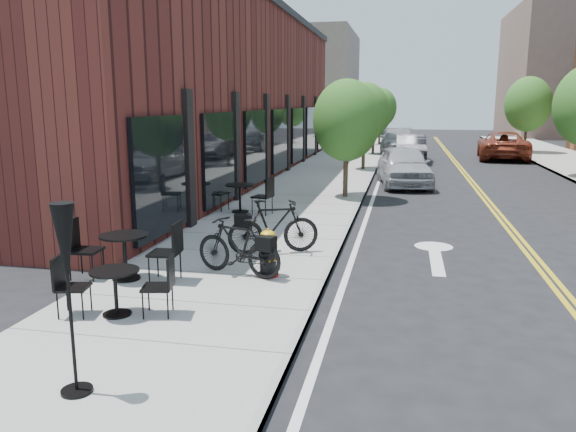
# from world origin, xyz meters

# --- Properties ---
(ground) EXTENTS (120.00, 120.00, 0.00)m
(ground) POSITION_xyz_m (0.00, 0.00, 0.00)
(ground) COLOR black
(ground) RESTS_ON ground
(sidewalk_near) EXTENTS (4.00, 70.00, 0.12)m
(sidewalk_near) POSITION_xyz_m (-2.00, 10.00, 0.06)
(sidewalk_near) COLOR #9E9B93
(sidewalk_near) RESTS_ON ground
(building_near) EXTENTS (5.00, 28.00, 7.00)m
(building_near) POSITION_xyz_m (-6.50, 14.00, 3.50)
(building_near) COLOR #481A17
(building_near) RESTS_ON ground
(bg_building_left) EXTENTS (8.00, 14.00, 10.00)m
(bg_building_left) POSITION_xyz_m (-8.00, 48.00, 5.00)
(bg_building_left) COLOR #726656
(bg_building_left) RESTS_ON ground
(bg_building_right) EXTENTS (10.00, 16.00, 12.00)m
(bg_building_right) POSITION_xyz_m (16.00, 50.00, 6.00)
(bg_building_right) COLOR brown
(bg_building_right) RESTS_ON ground
(tree_near_a) EXTENTS (2.20, 2.20, 3.81)m
(tree_near_a) POSITION_xyz_m (-0.60, 9.00, 2.60)
(tree_near_a) COLOR #382B1E
(tree_near_a) RESTS_ON sidewalk_near
(tree_near_b) EXTENTS (2.30, 2.30, 3.98)m
(tree_near_b) POSITION_xyz_m (-0.60, 17.00, 2.71)
(tree_near_b) COLOR #382B1E
(tree_near_b) RESTS_ON sidewalk_near
(tree_near_c) EXTENTS (2.10, 2.10, 3.67)m
(tree_near_c) POSITION_xyz_m (-0.60, 25.00, 2.53)
(tree_near_c) COLOR #382B1E
(tree_near_c) RESTS_ON sidewalk_near
(tree_near_d) EXTENTS (2.40, 2.40, 4.11)m
(tree_near_d) POSITION_xyz_m (-0.60, 33.00, 2.79)
(tree_near_d) COLOR #382B1E
(tree_near_d) RESTS_ON sidewalk_near
(tree_far_c) EXTENTS (2.80, 2.80, 4.62)m
(tree_far_c) POSITION_xyz_m (8.60, 28.00, 3.06)
(tree_far_c) COLOR #382B1E
(tree_far_c) RESTS_ON sidewalk_far
(fire_hydrant) EXTENTS (0.50, 0.50, 0.87)m
(fire_hydrant) POSITION_xyz_m (-1.05, 0.05, 0.53)
(fire_hydrant) COLOR maroon
(fire_hydrant) RESTS_ON sidewalk_near
(bicycle_left) EXTENTS (1.83, 1.00, 1.06)m
(bicycle_left) POSITION_xyz_m (-1.58, 0.00, 0.65)
(bicycle_left) COLOR black
(bicycle_left) RESTS_ON sidewalk_near
(bicycle_right) EXTENTS (1.95, 1.23, 1.14)m
(bicycle_right) POSITION_xyz_m (-1.30, 1.57, 0.69)
(bicycle_right) COLOR black
(bicycle_right) RESTS_ON sidewalk_near
(bistro_set_a) EXTENTS (1.97, 0.90, 1.05)m
(bistro_set_a) POSITION_xyz_m (-3.45, -0.65, 0.65)
(bistro_set_a) COLOR black
(bistro_set_a) RESTS_ON sidewalk_near
(bistro_set_b) EXTENTS (1.69, 0.85, 0.89)m
(bistro_set_b) POSITION_xyz_m (-2.77, -2.24, 0.57)
(bistro_set_b) COLOR black
(bistro_set_b) RESTS_ON sidewalk_near
(bistro_set_c) EXTENTS (1.97, 0.99, 1.04)m
(bistro_set_c) POSITION_xyz_m (-3.24, 5.68, 0.64)
(bistro_set_c) COLOR black
(bistro_set_c) RESTS_ON sidewalk_near
(patio_umbrella) EXTENTS (0.34, 0.34, 2.07)m
(patio_umbrella) POSITION_xyz_m (-2.09, -4.39, 1.61)
(patio_umbrella) COLOR black
(patio_umbrella) RESTS_ON sidewalk_near
(parked_car_a) EXTENTS (2.42, 4.75, 1.55)m
(parked_car_a) POSITION_xyz_m (1.27, 12.78, 0.77)
(parked_car_a) COLOR #AAACB3
(parked_car_a) RESTS_ON ground
(parked_car_b) EXTENTS (1.64, 4.48, 1.46)m
(parked_car_b) POSITION_xyz_m (1.60, 21.85, 0.73)
(parked_car_b) COLOR black
(parked_car_b) RESTS_ON ground
(parked_car_c) EXTENTS (2.36, 5.49, 1.57)m
(parked_car_c) POSITION_xyz_m (0.86, 26.47, 0.79)
(parked_car_c) COLOR #9D9DA1
(parked_car_c) RESTS_ON ground
(parked_car_far) EXTENTS (3.06, 5.83, 1.56)m
(parked_car_far) POSITION_xyz_m (6.72, 24.33, 0.78)
(parked_car_far) COLOR maroon
(parked_car_far) RESTS_ON ground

